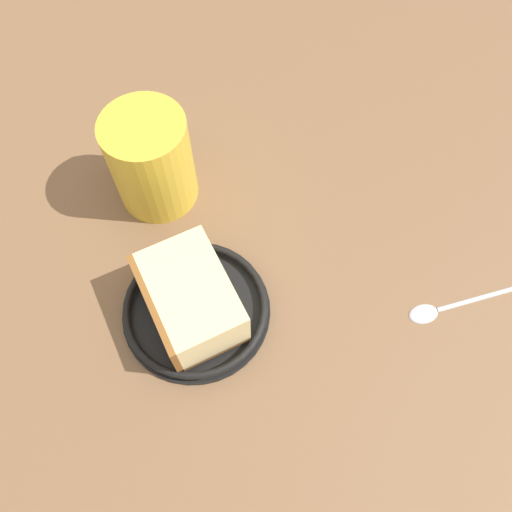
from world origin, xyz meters
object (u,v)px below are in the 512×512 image
object	(u,v)px
cake_slice	(190,299)
tea_mug	(150,160)
small_plate	(196,309)
teaspoon	(441,308)

from	to	relation	value
cake_slice	tea_mug	xyz separation A→B (cm)	(12.83, 8.25, 1.79)
cake_slice	tea_mug	distance (cm)	15.36
cake_slice	small_plate	bearing A→B (deg)	-48.70
cake_slice	teaspoon	bearing A→B (deg)	-74.32
cake_slice	teaspoon	distance (cm)	24.61
tea_mug	teaspoon	bearing A→B (deg)	-101.13
tea_mug	teaspoon	distance (cm)	32.74
tea_mug	teaspoon	world-z (taller)	tea_mug
small_plate	teaspoon	xyz separation A→B (cm)	(6.41, -23.26, -0.47)
cake_slice	tea_mug	bearing A→B (deg)	32.75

